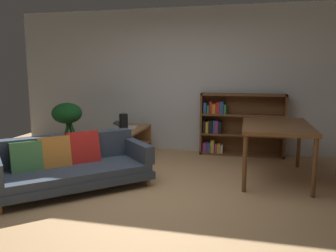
# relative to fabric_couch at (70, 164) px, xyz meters

# --- Properties ---
(ground_plane) EXTENTS (8.16, 8.16, 0.00)m
(ground_plane) POSITION_rel_fabric_couch_xyz_m (1.07, -0.20, -0.32)
(ground_plane) COLOR tan
(back_wall_panel) EXTENTS (6.80, 0.10, 2.70)m
(back_wall_panel) POSITION_rel_fabric_couch_xyz_m (1.07, 2.50, 1.03)
(back_wall_panel) COLOR silver
(back_wall_panel) RESTS_ON ground_plane
(fabric_couch) EXTENTS (2.02, 1.98, 0.72)m
(fabric_couch) POSITION_rel_fabric_couch_xyz_m (0.00, 0.00, 0.00)
(fabric_couch) COLOR olive
(fabric_couch) RESTS_ON ground_plane
(media_console) EXTENTS (0.43, 1.19, 0.54)m
(media_console) POSITION_rel_fabric_couch_xyz_m (0.27, 1.59, -0.06)
(media_console) COLOR olive
(media_console) RESTS_ON ground_plane
(open_laptop) EXTENTS (0.42, 0.37, 0.11)m
(open_laptop) POSITION_rel_fabric_couch_xyz_m (0.18, 1.67, 0.24)
(open_laptop) COLOR silver
(open_laptop) RESTS_ON media_console
(desk_speaker) EXTENTS (0.14, 0.14, 0.29)m
(desk_speaker) POSITION_rel_fabric_couch_xyz_m (0.26, 1.33, 0.36)
(desk_speaker) COLOR black
(desk_speaker) RESTS_ON media_console
(potted_floor_plant) EXTENTS (0.52, 0.52, 0.98)m
(potted_floor_plant) POSITION_rel_fabric_couch_xyz_m (-0.82, 1.39, 0.35)
(potted_floor_plant) COLOR brown
(potted_floor_plant) RESTS_ON ground_plane
(dining_table) EXTENTS (0.93, 1.45, 0.79)m
(dining_table) POSITION_rel_fabric_couch_xyz_m (2.66, 1.05, 0.40)
(dining_table) COLOR brown
(dining_table) RESTS_ON ground_plane
(bookshelf) EXTENTS (1.51, 0.28, 1.13)m
(bookshelf) POSITION_rel_fabric_couch_xyz_m (2.05, 2.34, 0.24)
(bookshelf) COLOR brown
(bookshelf) RESTS_ON ground_plane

